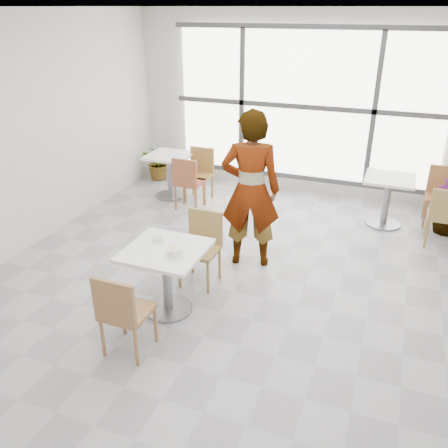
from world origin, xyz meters
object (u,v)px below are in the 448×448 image
(chair_near, at_px, (122,310))
(bg_chair_right_far, at_px, (441,192))
(plant_left, at_px, (160,162))
(bg_table_left, at_px, (170,169))
(chair_far, at_px, (202,242))
(bg_chair_left_far, at_px, (200,170))
(main_table, at_px, (166,268))
(bg_chair_right_near, at_px, (445,214))
(coffee_cup, at_px, (157,238))
(person, at_px, (251,190))
(bg_chair_left_near, at_px, (188,180))
(bg_table_right, at_px, (387,194))
(oatmeal_bowl, at_px, (175,252))

(chair_near, height_order, bg_chair_right_far, same)
(plant_left, bearing_deg, bg_table_left, -50.58)
(plant_left, bearing_deg, chair_near, -65.55)
(chair_far, height_order, bg_chair_left_far, same)
(main_table, height_order, chair_far, chair_far)
(bg_table_left, xyz_separation_m, bg_chair_right_near, (4.29, -0.37, 0.01))
(coffee_cup, bearing_deg, bg_chair_right_near, 40.28)
(bg_table_left, xyz_separation_m, bg_chair_right_far, (4.27, 0.49, 0.01))
(chair_near, xyz_separation_m, plant_left, (-2.04, 4.50, -0.17))
(person, xyz_separation_m, bg_chair_right_far, (2.29, 2.17, -0.49))
(bg_chair_left_near, bearing_deg, bg_chair_right_far, -166.70)
(bg_table_right, bearing_deg, bg_chair_left_far, -179.49)
(chair_far, height_order, bg_chair_right_far, same)
(chair_far, distance_m, plant_left, 3.72)
(oatmeal_bowl, distance_m, bg_table_right, 3.73)
(coffee_cup, bearing_deg, bg_table_left, 115.08)
(bg_chair_left_near, relative_size, bg_chair_right_near, 1.00)
(main_table, bearing_deg, bg_chair_right_far, 51.42)
(main_table, relative_size, bg_chair_left_near, 0.92)
(oatmeal_bowl, bearing_deg, bg_chair_right_far, 53.70)
(chair_far, distance_m, coffee_cup, 0.69)
(bg_chair_left_far, distance_m, bg_chair_right_far, 3.77)
(bg_table_right, bearing_deg, chair_far, -128.68)
(main_table, bearing_deg, bg_chair_right_near, 43.23)
(main_table, xyz_separation_m, person, (0.49, 1.31, 0.46))
(chair_far, relative_size, bg_chair_right_near, 1.00)
(bg_table_left, bearing_deg, bg_table_right, 2.09)
(bg_chair_right_near, bearing_deg, chair_near, 50.21)
(bg_table_right, distance_m, bg_chair_left_near, 3.05)
(chair_far, relative_size, bg_chair_right_far, 1.00)
(bg_chair_left_far, bearing_deg, oatmeal_bowl, -70.37)
(bg_chair_right_far, bearing_deg, bg_chair_left_far, -174.17)
(bg_table_left, xyz_separation_m, plant_left, (-0.59, 0.72, -0.15))
(main_table, height_order, bg_table_left, same)
(oatmeal_bowl, xyz_separation_m, coffee_cup, (-0.31, 0.21, -0.01))
(bg_chair_left_near, height_order, bg_chair_right_far, same)
(oatmeal_bowl, height_order, bg_chair_right_near, bg_chair_right_near)
(person, bearing_deg, plant_left, -57.60)
(bg_chair_left_far, bearing_deg, coffee_cup, -74.46)
(oatmeal_bowl, bearing_deg, bg_chair_left_near, 112.81)
(bg_chair_right_far, distance_m, plant_left, 4.87)
(bg_chair_left_near, relative_size, bg_chair_right_far, 1.00)
(oatmeal_bowl, relative_size, bg_chair_right_far, 0.24)
(bg_chair_right_far, bearing_deg, chair_near, -123.49)
(coffee_cup, xyz_separation_m, bg_chair_right_far, (2.93, 3.35, -0.28))
(chair_near, xyz_separation_m, bg_table_right, (2.08, 3.90, -0.01))
(bg_chair_left_far, relative_size, plant_left, 1.31)
(bg_chair_right_near, xyz_separation_m, bg_chair_right_far, (-0.02, 0.85, 0.00))
(coffee_cup, xyz_separation_m, plant_left, (-1.93, 3.59, -0.45))
(coffee_cup, distance_m, bg_chair_left_far, 3.09)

